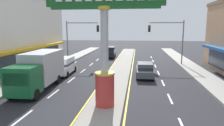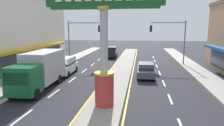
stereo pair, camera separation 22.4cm
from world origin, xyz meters
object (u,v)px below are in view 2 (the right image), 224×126
(sedan_near_right_lane, at_px, (146,70))
(suv_mid_left_lane, at_px, (65,66))
(box_truck_far_right_lane, at_px, (40,69))
(suv_near_left_lane, at_px, (111,52))
(traffic_light_left_side, at_px, (80,34))
(district_sign, at_px, (104,45))
(traffic_light_right_side, at_px, (172,35))

(sedan_near_right_lane, distance_m, suv_mid_left_lane, 9.04)
(box_truck_far_right_lane, xyz_separation_m, suv_near_left_lane, (3.36, 19.39, -0.71))
(sedan_near_right_lane, distance_m, box_truck_far_right_lane, 10.63)
(traffic_light_left_side, relative_size, suv_mid_left_lane, 1.34)
(box_truck_far_right_lane, distance_m, suv_near_left_lane, 19.69)
(district_sign, bearing_deg, suv_mid_left_lane, 124.65)
(sedan_near_right_lane, height_order, suv_near_left_lane, suv_near_left_lane)
(traffic_light_left_side, height_order, suv_mid_left_lane, traffic_light_left_side)
(suv_near_left_lane, height_order, suv_mid_left_lane, same)
(district_sign, height_order, traffic_light_left_side, district_sign)
(sedan_near_right_lane, bearing_deg, suv_mid_left_lane, 179.58)
(traffic_light_right_side, bearing_deg, sedan_near_right_lane, -115.17)
(traffic_light_left_side, relative_size, suv_near_left_lane, 1.32)
(district_sign, bearing_deg, sedan_near_right_lane, 72.05)
(box_truck_far_right_lane, bearing_deg, suv_mid_left_lane, 89.36)
(box_truck_far_right_lane, bearing_deg, traffic_light_right_side, 45.77)
(traffic_light_right_side, bearing_deg, district_sign, -111.38)
(traffic_light_left_side, bearing_deg, sedan_near_right_lane, -37.82)
(traffic_light_right_side, xyz_separation_m, suv_near_left_lane, (-9.33, 6.35, -3.26))
(traffic_light_right_side, distance_m, suv_mid_left_lane, 15.07)
(district_sign, distance_m, box_truck_far_right_lane, 7.52)
(traffic_light_left_side, xyz_separation_m, sedan_near_right_lane, (9.33, -7.24, -3.46))
(traffic_light_left_side, xyz_separation_m, traffic_light_right_side, (12.91, 0.39, 0.00))
(traffic_light_left_side, height_order, sedan_near_right_lane, traffic_light_left_side)
(suv_mid_left_lane, bearing_deg, box_truck_far_right_lane, -90.64)
(district_sign, bearing_deg, suv_near_left_lane, 97.17)
(district_sign, relative_size, suv_mid_left_lane, 1.67)
(district_sign, height_order, traffic_light_right_side, district_sign)
(suv_mid_left_lane, bearing_deg, traffic_light_left_side, 92.26)
(traffic_light_left_side, bearing_deg, traffic_light_right_side, 1.72)
(traffic_light_left_side, xyz_separation_m, box_truck_far_right_lane, (0.22, -12.65, -2.55))
(traffic_light_left_side, height_order, box_truck_far_right_lane, traffic_light_left_side)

